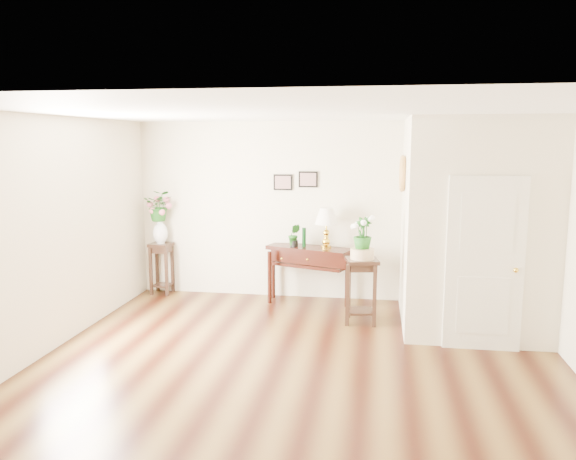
% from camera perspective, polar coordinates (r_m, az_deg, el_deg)
% --- Properties ---
extents(floor, '(6.00, 5.50, 0.02)m').
position_cam_1_polar(floor, '(6.55, 1.21, -13.36)').
color(floor, brown).
rests_on(floor, ground).
extents(ceiling, '(6.00, 5.50, 0.02)m').
position_cam_1_polar(ceiling, '(6.06, 1.30, 11.91)').
color(ceiling, white).
rests_on(ceiling, ground).
extents(wall_back, '(6.00, 0.02, 2.80)m').
position_cam_1_polar(wall_back, '(8.86, 3.66, 1.92)').
color(wall_back, beige).
rests_on(wall_back, ground).
extents(wall_front, '(6.00, 0.02, 2.80)m').
position_cam_1_polar(wall_front, '(3.53, -4.88, -9.10)').
color(wall_front, beige).
rests_on(wall_front, ground).
extents(wall_left, '(0.02, 5.50, 2.80)m').
position_cam_1_polar(wall_left, '(7.20, -23.15, -0.45)').
color(wall_left, beige).
rests_on(wall_left, ground).
extents(partition, '(1.80, 1.95, 2.80)m').
position_cam_1_polar(partition, '(7.96, 18.21, 0.67)').
color(partition, beige).
rests_on(partition, floor).
extents(door, '(0.90, 0.05, 2.10)m').
position_cam_1_polar(door, '(7.05, 19.34, -3.32)').
color(door, silver).
rests_on(door, floor).
extents(art_print_left, '(0.30, 0.02, 0.25)m').
position_cam_1_polar(art_print_left, '(8.88, -0.52, 4.87)').
color(art_print_left, black).
rests_on(art_print_left, wall_back).
extents(art_print_right, '(0.30, 0.02, 0.25)m').
position_cam_1_polar(art_print_right, '(8.82, 2.06, 5.16)').
color(art_print_right, black).
rests_on(art_print_right, wall_back).
extents(wall_ornament, '(0.07, 0.51, 0.51)m').
position_cam_1_polar(wall_ornament, '(7.92, 11.55, 5.63)').
color(wall_ornament, '#BD7C4A').
rests_on(wall_ornament, partition).
extents(console_table, '(1.39, 0.84, 0.88)m').
position_cam_1_polar(console_table, '(8.76, 2.16, -4.55)').
color(console_table, black).
rests_on(console_table, floor).
extents(table_lamp, '(0.44, 0.44, 0.62)m').
position_cam_1_polar(table_lamp, '(8.58, 3.92, 0.51)').
color(table_lamp, gold).
rests_on(table_lamp, console_table).
extents(green_vase, '(0.08, 0.08, 0.30)m').
position_cam_1_polar(green_vase, '(8.65, 1.64, -0.61)').
color(green_vase, black).
rests_on(green_vase, console_table).
extents(potted_plant, '(0.20, 0.16, 0.34)m').
position_cam_1_polar(potted_plant, '(8.67, 0.63, -0.60)').
color(potted_plant, '#185015').
rests_on(potted_plant, console_table).
extents(plant_stand_a, '(0.37, 0.37, 0.84)m').
position_cam_1_polar(plant_stand_a, '(9.48, -12.71, -3.82)').
color(plant_stand_a, black).
rests_on(plant_stand_a, floor).
extents(porcelain_vase, '(0.31, 0.31, 0.41)m').
position_cam_1_polar(porcelain_vase, '(9.36, -12.85, 0.04)').
color(porcelain_vase, white).
rests_on(porcelain_vase, plant_stand_a).
extents(lily_arrangement, '(0.50, 0.45, 0.51)m').
position_cam_1_polar(lily_arrangement, '(9.30, -12.94, 2.65)').
color(lily_arrangement, '#185015').
rests_on(lily_arrangement, porcelain_vase).
extents(plant_stand_b, '(0.49, 0.49, 0.90)m').
position_cam_1_polar(plant_stand_b, '(7.86, 7.47, -6.13)').
color(plant_stand_b, black).
rests_on(plant_stand_b, floor).
extents(ceramic_bowl, '(0.41, 0.41, 0.15)m').
position_cam_1_polar(ceramic_bowl, '(7.74, 7.55, -2.34)').
color(ceramic_bowl, tan).
rests_on(ceramic_bowl, plant_stand_b).
extents(narcissus, '(0.33, 0.33, 0.46)m').
position_cam_1_polar(narcissus, '(7.69, 7.59, -0.39)').
color(narcissus, '#185015').
rests_on(narcissus, ceramic_bowl).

